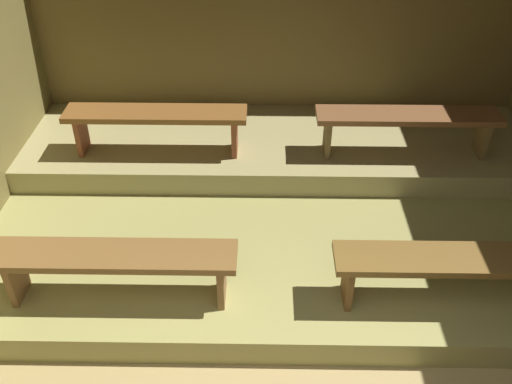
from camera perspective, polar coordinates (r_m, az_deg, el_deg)
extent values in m
cube|color=#A08954|center=(4.86, 2.63, -8.99)|extent=(5.97, 5.34, 0.08)
cube|color=brown|center=(6.12, 2.51, 15.61)|extent=(5.97, 0.06, 2.53)
cube|color=#969150|center=(5.27, 2.53, -2.51)|extent=(5.17, 3.18, 0.24)
cube|color=#9A905B|center=(5.85, 2.42, 4.63)|extent=(5.17, 1.43, 0.24)
cube|color=brown|center=(4.19, -14.29, -6.31)|extent=(1.78, 0.34, 0.05)
cube|color=brown|center=(4.59, -23.31, -7.91)|extent=(0.05, 0.27, 0.39)
cube|color=brown|center=(4.21, -3.54, -8.83)|extent=(0.05, 0.27, 0.39)
cube|color=brown|center=(4.28, 19.96, -6.49)|extent=(1.78, 0.34, 0.05)
cube|color=brown|center=(4.25, 9.36, -8.88)|extent=(0.05, 0.27, 0.39)
cube|color=brown|center=(5.43, -10.23, 7.88)|extent=(1.73, 0.34, 0.05)
cube|color=brown|center=(5.72, -17.40, 5.75)|extent=(0.05, 0.27, 0.39)
cube|color=brown|center=(5.45, -2.20, 5.89)|extent=(0.05, 0.27, 0.39)
cube|color=brown|center=(5.50, 15.29, 7.53)|extent=(1.73, 0.34, 0.05)
cube|color=brown|center=(5.47, 7.29, 5.77)|extent=(0.05, 0.27, 0.39)
cube|color=brown|center=(5.83, 22.11, 5.27)|extent=(0.05, 0.27, 0.39)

